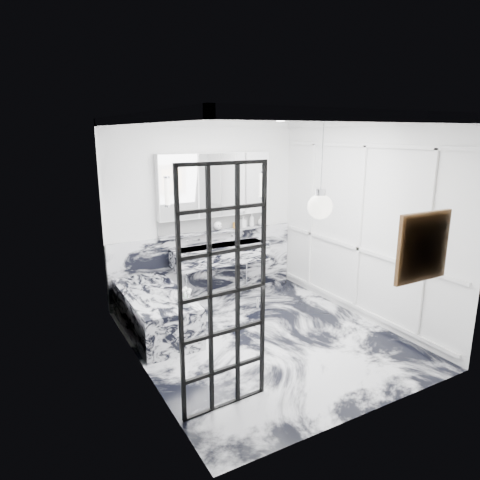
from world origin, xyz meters
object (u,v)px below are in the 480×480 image
trough_sink (221,254)px  bathtub (155,312)px  mirror_cabinet (215,185)px  crittall_door (224,293)px

trough_sink → bathtub: bearing=-153.5°
trough_sink → mirror_cabinet: 1.10m
trough_sink → bathtub: 1.55m
mirror_cabinet → bathtub: 2.20m
crittall_door → mirror_cabinet: 3.09m
bathtub → crittall_door: bearing=-87.8°
trough_sink → bathtub: (-1.33, -0.66, -0.45)m
crittall_door → bathtub: (-0.07, 1.92, -0.91)m
mirror_cabinet → bathtub: size_ratio=1.15×
trough_sink → bathtub: trough_sink is taller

